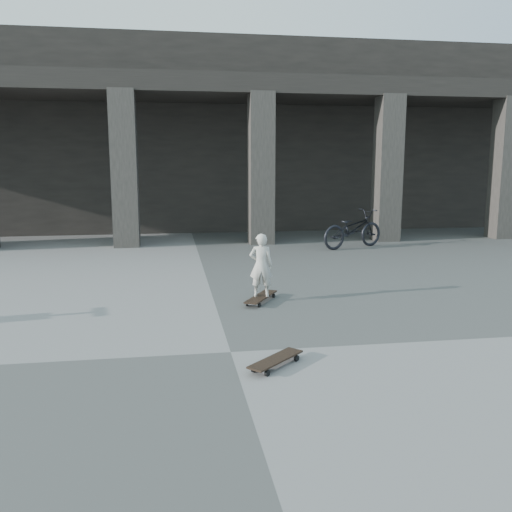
{
  "coord_description": "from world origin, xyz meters",
  "views": [
    {
      "loc": [
        -0.65,
        -5.97,
        2.16
      ],
      "look_at": [
        0.73,
        2.72,
        0.65
      ],
      "focal_mm": 38.0,
      "sensor_mm": 36.0,
      "label": 1
    }
  ],
  "objects": [
    {
      "name": "skateboard_spare",
      "position": [
        0.43,
        -0.53,
        0.07
      ],
      "size": [
        0.7,
        0.68,
        0.09
      ],
      "rotation": [
        0.0,
        0.0,
        0.76
      ],
      "color": "black",
      "rests_on": "ground"
    },
    {
      "name": "longboard",
      "position": [
        0.73,
        2.22,
        0.07
      ],
      "size": [
        0.65,
        0.9,
        0.09
      ],
      "rotation": [
        0.0,
        0.0,
        1.04
      ],
      "color": "black",
      "rests_on": "ground"
    },
    {
      "name": "ground",
      "position": [
        0.0,
        0.0,
        0.0
      ],
      "size": [
        90.0,
        90.0,
        0.0
      ],
      "primitive_type": "plane",
      "color": "#4A4A47",
      "rests_on": "ground"
    },
    {
      "name": "colonnade",
      "position": [
        -0.0,
        13.77,
        3.03
      ],
      "size": [
        28.0,
        8.82,
        6.0
      ],
      "color": "black",
      "rests_on": "ground"
    },
    {
      "name": "child",
      "position": [
        0.73,
        2.22,
        0.59
      ],
      "size": [
        0.4,
        0.29,
        1.0
      ],
      "primitive_type": "imported",
      "rotation": [
        0.0,
        0.0,
        2.98
      ],
      "color": "beige",
      "rests_on": "longboard"
    },
    {
      "name": "bicycle",
      "position": [
        3.98,
        7.3,
        0.49
      ],
      "size": [
        1.99,
        1.34,
        0.99
      ],
      "primitive_type": "imported",
      "rotation": [
        0.0,
        0.0,
        1.97
      ],
      "color": "black",
      "rests_on": "ground"
    }
  ]
}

